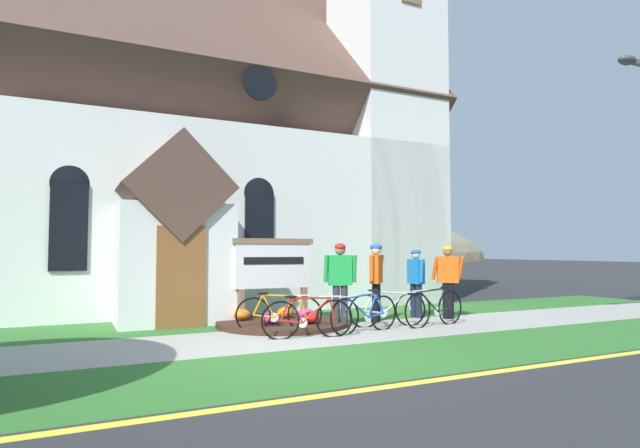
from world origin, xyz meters
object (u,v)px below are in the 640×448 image
Objects in this scene: bicycle_green at (307,318)px; cyclist_in_blue_jersey at (448,276)px; bicycle_black at (435,308)px; bicycle_blue at (279,313)px; bicycle_white at (387,309)px; cyclist_in_orange_jersey at (340,277)px; cyclist_in_yellow_jersey at (376,276)px; roadside_conifer at (374,158)px; bicycle_red at (365,313)px; cyclist_in_white_jersey at (416,278)px; church_sign at (274,267)px.

cyclist_in_blue_jersey is at bearing 13.21° from bicycle_green.
bicycle_green is (-3.03, -0.18, -0.02)m from bicycle_black.
bicycle_blue is 2.33m from bicycle_white.
bicycle_green is at bearing -141.05° from cyclist_in_orange_jersey.
cyclist_in_orange_jersey is at bearing 156.86° from bicycle_black.
bicycle_black is 1.47m from cyclist_in_yellow_jersey.
cyclist_in_blue_jersey is 10.13m from roadside_conifer.
cyclist_in_orange_jersey is (-0.92, 0.38, 0.67)m from bicycle_white.
cyclist_in_blue_jersey reaches higher than bicycle_red.
bicycle_red is 0.20× the size of roadside_conifer.
cyclist_in_white_jersey reaches higher than bicycle_white.
roadside_conifer is at bearing 53.99° from cyclist_in_orange_jersey.
bicycle_black is at bearing -54.73° from cyclist_in_yellow_jersey.
bicycle_black is (2.85, -2.00, -0.84)m from church_sign.
bicycle_white is 0.99× the size of cyclist_in_orange_jersey.
bicycle_blue is 4.26m from cyclist_in_blue_jersey.
bicycle_blue is at bearing -172.82° from cyclist_in_yellow_jersey.
bicycle_green is at bearing -94.53° from church_sign.
roadside_conifer is at bearing 45.26° from church_sign.
roadside_conifer is (3.82, 7.94, 4.50)m from cyclist_in_white_jersey.
bicycle_green is 0.97× the size of cyclist_in_orange_jersey.
bicycle_white is 1.00× the size of bicycle_black.
cyclist_in_blue_jersey is (4.21, -0.01, 0.64)m from bicycle_blue.
church_sign is 1.09× the size of bicycle_white.
bicycle_black reaches higher than bicycle_blue.
cyclist_in_white_jersey is 0.19× the size of roadside_conifer.
bicycle_blue is at bearing 100.89° from bicycle_green.
church_sign is 11.02m from roadside_conifer.
bicycle_green is 3.86m from cyclist_in_white_jersey.
roadside_conifer is (7.52, 8.47, 5.08)m from bicycle_blue.
church_sign reaches higher than cyclist_in_blue_jersey.
roadside_conifer is at bearing 64.96° from bicycle_black.
cyclist_in_yellow_jersey is at bearing 49.27° from bicycle_red.
roadside_conifer is (7.34, 9.42, 5.07)m from bicycle_green.
cyclist_in_orange_jersey is 2.38m from cyclist_in_white_jersey.
cyclist_in_yellow_jersey reaches higher than cyclist_in_white_jersey.
church_sign reaches higher than bicycle_black.
bicycle_blue is 3.30m from bicycle_black.
bicycle_green is 2.67m from cyclist_in_yellow_jersey.
bicycle_blue is 0.97× the size of bicycle_red.
cyclist_in_blue_jersey is (1.92, 0.36, 0.63)m from bicycle_white.
bicycle_white reaches higher than bicycle_green.
bicycle_blue is 3.78m from cyclist_in_white_jersey.
roadside_conifer is (5.23, 8.84, 5.07)m from bicycle_white.
bicycle_white is 1.02× the size of bicycle_red.
cyclist_in_white_jersey is at bearing 12.56° from cyclist_in_orange_jersey.
church_sign is at bearing 129.89° from cyclist_in_orange_jersey.
bicycle_black is 1.40m from cyclist_in_blue_jersey.
bicycle_green is at bearing -79.11° from bicycle_blue.
cyclist_in_orange_jersey is at bearing 157.42° from bicycle_white.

